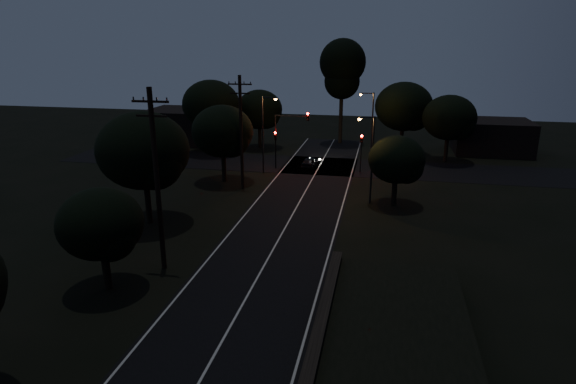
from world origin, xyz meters
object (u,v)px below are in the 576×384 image
at_px(tall_pine, 342,69).
at_px(signal_left, 276,143).
at_px(signal_mast, 291,130).
at_px(streetlight_a, 265,129).
at_px(utility_pole_far, 241,131).
at_px(streetlight_b, 370,123).
at_px(streetlight_c, 370,154).
at_px(car, 310,162).
at_px(utility_pole_mid, 157,179).
at_px(signal_right, 361,146).

distance_m(tall_pine, signal_left, 17.50).
relative_size(signal_mast, streetlight_a, 0.78).
relative_size(utility_pole_far, streetlight_b, 1.31).
bearing_deg(tall_pine, streetlight_c, -79.07).
relative_size(utility_pole_far, car, 3.14).
xyz_separation_m(tall_pine, signal_mast, (-3.91, -15.01, -5.55)).
relative_size(signal_left, streetlight_a, 0.51).
distance_m(utility_pole_mid, car, 27.20).
distance_m(signal_right, streetlight_c, 10.18).
bearing_deg(signal_right, utility_pole_far, -143.00).
bearing_deg(utility_pole_mid, car, 79.09).
xyz_separation_m(streetlight_a, streetlight_b, (10.61, 6.00, 0.00)).
bearing_deg(signal_left, streetlight_c, -43.76).
distance_m(streetlight_b, streetlight_c, 14.01).
xyz_separation_m(utility_pole_mid, signal_right, (10.60, 24.99, -2.90)).
xyz_separation_m(signal_left, streetlight_c, (10.43, -9.99, 1.51)).
bearing_deg(streetlight_c, signal_right, 97.02).
height_order(utility_pole_mid, streetlight_b, utility_pole_mid).
distance_m(tall_pine, signal_right, 16.97).
bearing_deg(utility_pole_far, car, 61.28).
distance_m(utility_pole_far, streetlight_a, 6.10).
distance_m(utility_pole_mid, signal_mast, 25.22).
distance_m(signal_left, streetlight_a, 2.77).
height_order(tall_pine, streetlight_a, tall_pine).
bearing_deg(tall_pine, car, -98.04).
bearing_deg(car, streetlight_a, 46.42).
distance_m(streetlight_b, car, 7.96).
height_order(signal_left, streetlight_a, streetlight_a).
distance_m(tall_pine, car, 16.74).
xyz_separation_m(utility_pole_mid, streetlight_a, (0.69, 23.00, -1.10)).
distance_m(tall_pine, streetlight_b, 12.93).
bearing_deg(signal_mast, car, 32.07).
bearing_deg(streetlight_b, signal_mast, -154.01).
distance_m(signal_right, signal_mast, 7.66).
xyz_separation_m(tall_pine, car, (-1.95, -13.77, -9.32)).
distance_m(signal_mast, streetlight_a, 3.13).
distance_m(utility_pole_mid, utility_pole_far, 17.00).
bearing_deg(signal_left, utility_pole_mid, -93.21).
xyz_separation_m(signal_left, signal_mast, (1.69, 0.00, 1.50)).
height_order(utility_pole_mid, streetlight_a, utility_pole_mid).
height_order(tall_pine, streetlight_c, tall_pine).
bearing_deg(utility_pole_mid, streetlight_b, 68.70).
xyz_separation_m(utility_pole_mid, car, (5.05, 26.23, -5.17)).
xyz_separation_m(signal_right, streetlight_a, (-9.91, -1.99, 1.80)).
height_order(utility_pole_far, signal_mast, utility_pole_far).
relative_size(tall_pine, signal_left, 3.35).
relative_size(signal_mast, streetlight_c, 0.83).
height_order(utility_pole_far, streetlight_a, utility_pole_far).
bearing_deg(utility_pole_mid, utility_pole_far, 90.00).
relative_size(signal_right, streetlight_a, 0.51).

